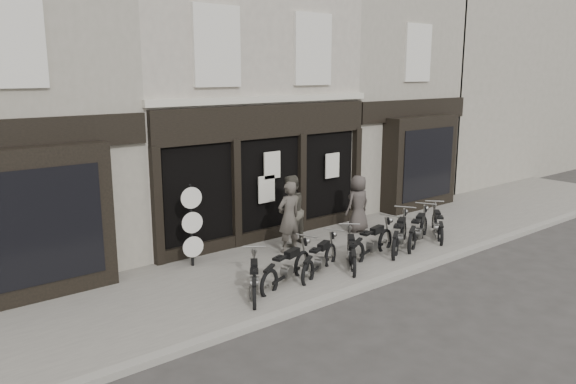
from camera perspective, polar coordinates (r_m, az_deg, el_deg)
ground_plane at (r=14.04m, az=5.49°, el=-7.83°), size 90.00×90.00×0.00m
pavement at (r=14.63m, az=3.00°, el=-6.70°), size 30.00×4.20×0.12m
kerb at (r=13.21m, az=9.35°, el=-8.93°), size 30.00×0.25×0.13m
central_building at (r=17.92m, az=-7.92°, el=9.78°), size 7.30×6.22×8.34m
neighbour_right at (r=21.87m, az=6.72°, el=10.11°), size 5.60×6.73×8.34m
filler_right at (r=28.35m, az=18.31°, el=10.15°), size 11.00×6.00×8.20m
motorcycle_0 at (r=12.19m, az=-3.44°, el=-9.11°), size 1.31×1.66×0.92m
motorcycle_1 at (r=12.73m, az=-0.10°, el=-7.98°), size 2.01×1.00×1.00m
motorcycle_2 at (r=13.37m, az=3.27°, el=-7.08°), size 1.88×1.11×0.97m
motorcycle_3 at (r=13.97m, az=6.47°, el=-6.32°), size 1.47×1.61×0.94m
motorcycle_4 at (r=14.64m, az=8.54°, el=-5.36°), size 2.12×0.82×1.03m
motorcycle_5 at (r=15.36m, az=11.26°, el=-4.56°), size 2.01×1.43×1.07m
motorcycle_6 at (r=15.94m, az=13.08°, el=-4.04°), size 2.07×1.26×1.07m
motorcycle_7 at (r=16.78m, az=14.93°, el=-3.46°), size 1.64×1.57×0.98m
man_left at (r=14.66m, az=0.08°, el=-2.54°), size 0.70×0.47×1.89m
man_centre at (r=15.17m, az=0.23°, el=-1.93°), size 1.13×0.99×1.95m
man_right at (r=16.67m, az=7.13°, el=-1.19°), size 0.83×0.55×1.69m
advert_sign_post at (r=13.77m, az=-9.73°, el=-3.74°), size 0.53×0.34×2.16m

